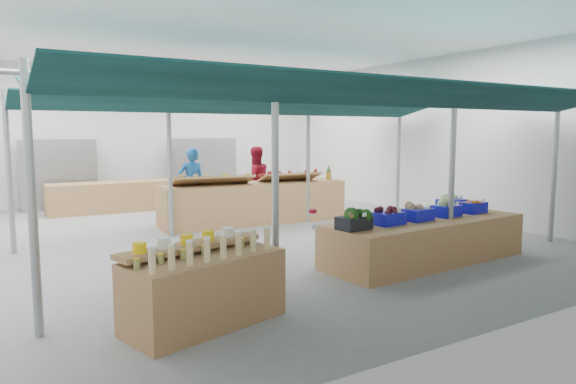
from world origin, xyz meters
The scene contains 24 objects.
floor centered at (0.00, 0.00, 0.00)m, with size 13.00×13.00×0.00m, color slate.
hall centered at (0.00, 1.44, 2.65)m, with size 13.00×13.00×13.00m.
pole_grid centered at (0.75, -1.75, 1.81)m, with size 10.00×4.60×3.00m.
awnings centered at (0.75, -1.75, 2.78)m, with size 9.50×7.08×0.30m.
back_shelving_left centered at (-2.50, 6.00, 1.00)m, with size 2.00×0.50×2.00m, color #B23F33.
back_shelving_right centered at (2.00, 6.00, 1.00)m, with size 2.00×0.50×2.00m, color #B23F33.
bottle_shelf centered at (-2.31, -4.58, 0.45)m, with size 2.00×1.49×1.10m.
veg_counter centered at (2.08, -3.84, 0.37)m, with size 3.82×1.27×0.74m, color olive.
fruit_counter centered at (1.31, 1.09, 0.49)m, with size 4.60×1.10×0.99m, color olive.
far_counter centered at (-0.70, 4.72, 0.42)m, with size 4.64×0.93×0.83m, color olive.
crate_stack centered at (3.11, -2.72, 0.29)m, with size 0.48×0.33×0.57m, color #1012B1.
vendor_left centered at (0.11, 2.19, 0.92)m, with size 0.67×0.44×1.84m, color #1A58AA.
vendor_right centered at (1.91, 2.19, 0.92)m, with size 0.90×0.70×1.84m, color maroon.
crate_broccoli centered at (0.44, -3.93, 0.90)m, with size 0.54×0.43×0.35m.
crate_beets centered at (1.18, -3.89, 0.88)m, with size 0.54×0.43×0.29m.
crate_celeriac centered at (1.87, -3.85, 0.89)m, with size 0.54×0.43×0.31m.
crate_cabbage centered at (2.61, -3.81, 0.90)m, with size 0.54×0.43×0.35m.
crate_carrots centered at (3.35, -3.77, 0.85)m, with size 0.54×0.43×0.29m.
sparrow centered at (0.27, -4.07, 0.99)m, with size 0.12×0.09×0.11m.
pole_ribbon centered at (-0.37, -3.99, 1.08)m, with size 0.12×0.12×0.28m.
apple_heap_yellow centered at (0.21, 1.05, 1.15)m, with size 1.97×0.93×0.27m.
apple_heap_red centered at (2.23, 0.92, 1.15)m, with size 1.58×0.88×0.27m.
pineapple centered at (3.38, 0.85, 1.17)m, with size 0.14×0.14×0.39m.
crate_extra centered at (3.32, -3.29, 0.89)m, with size 0.52×0.42×0.32m.
Camera 1 is at (-4.46, -10.07, 2.24)m, focal length 32.00 mm.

